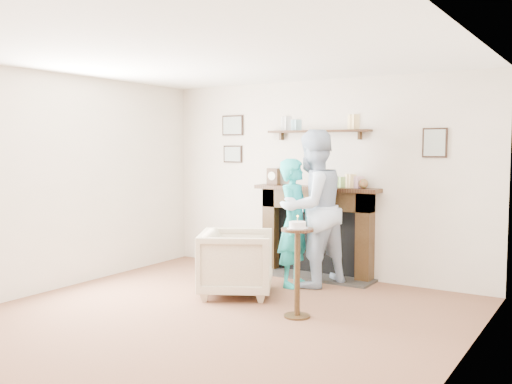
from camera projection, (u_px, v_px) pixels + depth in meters
ground at (202, 325)px, 5.31m from camera, size 5.00×5.00×0.00m
room_shell at (242, 150)px, 5.76m from camera, size 4.54×5.02×2.52m
armchair at (237, 295)px, 6.38m from camera, size 1.08×1.07×0.73m
man at (312, 285)px, 6.81m from camera, size 0.98×1.09×1.86m
woman at (294, 285)px, 6.80m from camera, size 0.42×0.59×1.52m
pedestal_table at (297, 255)px, 5.50m from camera, size 0.31×0.31×1.00m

